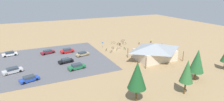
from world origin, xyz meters
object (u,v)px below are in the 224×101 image
Objects in this scene: bicycle_blue_yard_front at (117,49)px; car_silver_second_row at (13,70)px; bicycle_black_edge_north at (123,40)px; bicycle_silver_by_bin at (124,44)px; trash_bin at (120,44)px; car_black_end_stall at (66,61)px; bicycle_yellow_near_sign at (122,42)px; bicycle_orange_lone_east at (113,43)px; bicycle_red_yard_center at (113,48)px; car_green_by_curb at (77,66)px; visitor_crossing_yard at (139,42)px; bicycle_purple_mid_cluster at (111,51)px; car_white_front_row at (10,54)px; bike_pavilion at (155,51)px; car_tan_near_entry at (82,54)px; lot_sign at (103,44)px; bicycle_green_trailside at (125,48)px; pine_center at (137,75)px; car_maroon_back_corner at (48,52)px; pine_west at (187,71)px; car_red_mid_lot at (67,51)px; pine_far_east at (197,61)px; car_blue_inner_stall at (29,79)px; bicycle_teal_near_porch at (118,44)px; visitor_at_bikes at (151,41)px; bicycle_blue_edge_south at (106,50)px.

bicycle_blue_yard_front is 33.18m from car_silver_second_row.
bicycle_black_edge_north is 0.89× the size of bicycle_silver_by_bin.
car_black_end_stall is at bearing 23.31° from trash_bin.
bicycle_orange_lone_east is at bearing -10.27° from bicycle_yellow_near_sign.
car_green_by_curb reaches higher than bicycle_red_yard_center.
bicycle_silver_by_bin is 5.95m from visitor_crossing_yard.
trash_bin is 9.39m from bicycle_purple_mid_cluster.
car_white_front_row is (42.07, 1.01, 0.36)m from bicycle_black_edge_north.
bike_pavilion reaches higher than bicycle_blue_yard_front.
trash_bin is 0.19× the size of car_tan_near_entry.
bike_pavilion is 6.22× the size of lot_sign.
car_silver_second_row is 1.07× the size of car_white_front_row.
bicycle_black_edge_north is 11.71m from bicycle_red_yard_center.
bicycle_purple_mid_cluster is (5.73, 1.00, 0.00)m from bicycle_green_trailside.
bicycle_yellow_near_sign is (-9.87, -2.88, -1.05)m from lot_sign.
pine_center reaches higher than car_maroon_back_corner.
car_black_end_stall reaches higher than car_maroon_back_corner.
pine_west is 43.58m from bicycle_black_edge_north.
car_red_mid_lot reaches higher than car_tan_near_entry.
pine_far_east is 39.09m from car_blue_inner_stall.
lot_sign is at bearing -59.13° from bicycle_blue_yard_front.
pine_west reaches higher than bicycle_green_trailside.
car_green_by_curb reaches higher than bicycle_teal_near_porch.
bicycle_silver_by_bin is (-2.14, -0.33, -0.08)m from trash_bin.
bicycle_black_edge_north is 15.86m from bicycle_purple_mid_cluster.
bicycle_black_edge_north is 0.97× the size of visitor_at_bikes.
bicycle_black_edge_north reaches higher than bicycle_silver_by_bin.
bike_pavilion is 8.78× the size of bicycle_black_edge_north.
bike_pavilion reaches higher than bicycle_black_edge_north.
bicycle_orange_lone_east is 0.94× the size of visitor_at_bikes.
bicycle_blue_edge_south is at bearing 165.08° from car_white_front_row.
pine_west reaches higher than bicycle_orange_lone_east.
car_white_front_row is (36.71, -0.55, 0.36)m from bicycle_orange_lone_east.
pine_center is 27.33m from car_black_end_stall.
pine_far_east is 45.44m from car_silver_second_row.
car_maroon_back_corner reaches higher than bicycle_green_trailside.
car_red_mid_lot is (16.03, -2.43, 0.39)m from bicycle_red_yard_center.
bicycle_yellow_near_sign is at bearing -43.41° from visitor_crossing_yard.
car_blue_inner_stall reaches higher than bicycle_teal_near_porch.
bicycle_teal_near_porch is 10.27m from bicycle_purple_mid_cluster.
car_maroon_back_corner is at bearing 0.64° from bicycle_teal_near_porch.
bike_pavilion is at bearing 179.50° from car_blue_inner_stall.
car_red_mid_lot is (22.95, -17.81, -2.09)m from bike_pavilion.
lot_sign is 37.61m from pine_west.
pine_west is 27.71m from car_green_by_curb.
visitor_at_bikes reaches higher than bicycle_orange_lone_east.
lot_sign reaches higher than car_red_mid_lot.
bicycle_green_trailside is 4.34m from bicycle_red_yard_center.
pine_far_east is 5.10× the size of bicycle_purple_mid_cluster.
pine_far_east is 8.08m from pine_west.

